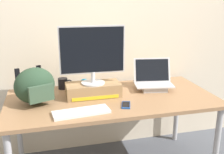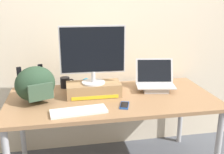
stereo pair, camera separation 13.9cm
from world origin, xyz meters
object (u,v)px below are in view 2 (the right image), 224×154
Objects in this scene: plush_toy at (86,83)px; external_keyboard at (79,111)px; toner_box_yellow at (94,89)px; open_laptop at (155,84)px; messenger_backpack at (35,84)px; desktop_monitor at (93,53)px; cell_phone at (124,105)px; coffee_mug at (65,82)px.

external_keyboard is at bearing -101.12° from plush_toy.
open_laptop is at bearing 3.94° from toner_box_yellow.
messenger_backpack is 4.26× the size of plush_toy.
desktop_monitor is (-0.00, -0.00, 0.32)m from toner_box_yellow.
desktop_monitor reaches higher than toner_box_yellow.
plush_toy is at bearing 135.13° from cell_phone.
coffee_mug is (-0.24, 0.26, -0.32)m from desktop_monitor.
cell_phone is at bearing -51.49° from desktop_monitor.
desktop_monitor is 0.39m from plush_toy.
desktop_monitor is at bearing -92.43° from toner_box_yellow.
external_keyboard is at bearing -142.68° from open_laptop.
plush_toy is at bearing 103.45° from desktop_monitor.
open_laptop is (0.57, 0.04, -0.32)m from desktop_monitor.
plush_toy reaches higher than external_keyboard.
cell_phone is 0.56m from plush_toy.
plush_toy is at bearing 72.99° from external_keyboard.
coffee_mug is 0.20m from plush_toy.
desktop_monitor is 0.51m from cell_phone.
plush_toy is at bearing 8.82° from messenger_backpack.
external_keyboard is (-0.72, -0.38, -0.05)m from open_laptop.
open_laptop is at bearing 21.80° from external_keyboard.
plush_toy is at bearing 101.74° from toner_box_yellow.
desktop_monitor is at bearing 59.85° from external_keyboard.
coffee_mug is at bearing 174.56° from open_laptop.
messenger_backpack is 2.49× the size of cell_phone.
desktop_monitor is 0.52m from external_keyboard.
messenger_backpack is 0.39m from coffee_mug.
desktop_monitor is 0.53m from messenger_backpack.
cell_phone is at bearing 3.36° from external_keyboard.
desktop_monitor is 3.49× the size of cell_phone.
plush_toy is (-0.04, 0.21, -0.33)m from desktop_monitor.
coffee_mug is (-0.08, 0.60, 0.04)m from external_keyboard.
toner_box_yellow is 0.22m from plush_toy.
coffee_mug is 1.41× the size of plush_toy.
messenger_backpack reaches higher than plush_toy.
desktop_monitor is 4.23× the size of coffee_mug.
desktop_monitor is 1.27× the size of external_keyboard.
coffee_mug is (-0.24, 0.26, -0.01)m from toner_box_yellow.
desktop_monitor is at bearing -16.79° from messenger_backpack.
open_laptop is 0.49m from cell_phone.
messenger_backpack reaches higher than coffee_mug.
messenger_backpack reaches higher than toner_box_yellow.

